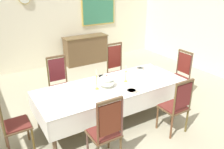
{
  "coord_description": "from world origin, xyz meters",
  "views": [
    {
      "loc": [
        -2.07,
        -3.41,
        2.61
      ],
      "look_at": [
        0.03,
        0.03,
        0.93
      ],
      "focal_mm": 37.11,
      "sensor_mm": 36.0,
      "label": 1
    }
  ],
  "objects_px": {
    "dining_table": "(112,89)",
    "chair_south_a": "(106,130)",
    "chair_north_a": "(60,83)",
    "bowl_near_left": "(132,91)",
    "chair_head_east": "(179,74)",
    "spoon_primary": "(136,90)",
    "chair_north_b": "(117,69)",
    "soup_tureen": "(107,81)",
    "chair_south_b": "(176,105)",
    "bowl_far_right": "(177,78)",
    "chair_head_west": "(11,122)",
    "candlestick_west": "(97,81)",
    "bowl_near_right": "(102,77)",
    "spoon_secondary": "(106,76)",
    "candlestick_east": "(126,75)",
    "sideboard": "(86,50)",
    "framed_painting": "(98,9)",
    "bowl_far_left": "(140,69)"
  },
  "relations": [
    {
      "from": "dining_table",
      "to": "chair_south_a",
      "type": "height_order",
      "value": "chair_south_a"
    },
    {
      "from": "chair_north_a",
      "to": "bowl_near_left",
      "type": "distance_m",
      "value": 1.64
    },
    {
      "from": "chair_head_east",
      "to": "spoon_primary",
      "type": "relative_size",
      "value": 6.23
    },
    {
      "from": "chair_north_b",
      "to": "spoon_primary",
      "type": "height_order",
      "value": "chair_north_b"
    },
    {
      "from": "dining_table",
      "to": "soup_tureen",
      "type": "bearing_deg",
      "value": 180.0
    },
    {
      "from": "chair_south_b",
      "to": "bowl_far_right",
      "type": "distance_m",
      "value": 0.77
    },
    {
      "from": "chair_head_east",
      "to": "soup_tureen",
      "type": "height_order",
      "value": "chair_head_east"
    },
    {
      "from": "chair_head_west",
      "to": "candlestick_west",
      "type": "distance_m",
      "value": 1.54
    },
    {
      "from": "dining_table",
      "to": "soup_tureen",
      "type": "height_order",
      "value": "soup_tureen"
    },
    {
      "from": "chair_head_west",
      "to": "spoon_primary",
      "type": "height_order",
      "value": "chair_head_west"
    },
    {
      "from": "chair_head_east",
      "to": "bowl_near_left",
      "type": "height_order",
      "value": "chair_head_east"
    },
    {
      "from": "chair_south_b",
      "to": "soup_tureen",
      "type": "bearing_deg",
      "value": 131.53
    },
    {
      "from": "chair_south_b",
      "to": "bowl_near_right",
      "type": "relative_size",
      "value": 6.1
    },
    {
      "from": "chair_head_east",
      "to": "spoon_secondary",
      "type": "bearing_deg",
      "value": 75.09
    },
    {
      "from": "chair_south_b",
      "to": "spoon_secondary",
      "type": "relative_size",
      "value": 6.05
    },
    {
      "from": "candlestick_east",
      "to": "bowl_far_right",
      "type": "distance_m",
      "value": 1.05
    },
    {
      "from": "dining_table",
      "to": "sideboard",
      "type": "xyz_separation_m",
      "value": [
        1.02,
        3.3,
        -0.21
      ]
    },
    {
      "from": "chair_north_b",
      "to": "bowl_near_right",
      "type": "height_order",
      "value": "chair_north_b"
    },
    {
      "from": "chair_head_east",
      "to": "bowl_far_right",
      "type": "height_order",
      "value": "chair_head_east"
    },
    {
      "from": "chair_north_b",
      "to": "spoon_primary",
      "type": "bearing_deg",
      "value": 71.2
    },
    {
      "from": "framed_painting",
      "to": "chair_north_a",
      "type": "bearing_deg",
      "value": -132.21
    },
    {
      "from": "framed_painting",
      "to": "chair_head_east",
      "type": "bearing_deg",
      "value": -87.28
    },
    {
      "from": "sideboard",
      "to": "bowl_far_right",
      "type": "bearing_deg",
      "value": 93.79
    },
    {
      "from": "bowl_near_right",
      "to": "bowl_far_left",
      "type": "height_order",
      "value": "same"
    },
    {
      "from": "chair_head_east",
      "to": "chair_north_b",
      "type": "bearing_deg",
      "value": 48.3
    },
    {
      "from": "candlestick_west",
      "to": "soup_tureen",
      "type": "bearing_deg",
      "value": 0.0
    },
    {
      "from": "chair_south_a",
      "to": "bowl_far_right",
      "type": "relative_size",
      "value": 6.44
    },
    {
      "from": "chair_north_b",
      "to": "candlestick_east",
      "type": "distance_m",
      "value": 1.09
    },
    {
      "from": "chair_head_east",
      "to": "bowl_near_left",
      "type": "bearing_deg",
      "value": 104.51
    },
    {
      "from": "bowl_far_right",
      "to": "chair_head_west",
      "type": "bearing_deg",
      "value": 171.86
    },
    {
      "from": "spoon_secondary",
      "to": "sideboard",
      "type": "relative_size",
      "value": 0.12
    },
    {
      "from": "candlestick_east",
      "to": "spoon_primary",
      "type": "relative_size",
      "value": 1.88
    },
    {
      "from": "dining_table",
      "to": "sideboard",
      "type": "distance_m",
      "value": 3.46
    },
    {
      "from": "bowl_far_right",
      "to": "spoon_primary",
      "type": "bearing_deg",
      "value": 178.11
    },
    {
      "from": "bowl_near_left",
      "to": "spoon_primary",
      "type": "distance_m",
      "value": 0.13
    },
    {
      "from": "spoon_primary",
      "to": "chair_south_b",
      "type": "bearing_deg",
      "value": -44.45
    },
    {
      "from": "dining_table",
      "to": "bowl_far_right",
      "type": "xyz_separation_m",
      "value": [
        1.27,
        -0.44,
        0.1
      ]
    },
    {
      "from": "chair_south_b",
      "to": "chair_south_a",
      "type": "bearing_deg",
      "value": -179.83
    },
    {
      "from": "chair_south_a",
      "to": "bowl_near_left",
      "type": "height_order",
      "value": "chair_south_a"
    },
    {
      "from": "chair_north_a",
      "to": "bowl_far_right",
      "type": "distance_m",
      "value": 2.42
    },
    {
      "from": "chair_head_west",
      "to": "bowl_far_left",
      "type": "height_order",
      "value": "chair_head_west"
    },
    {
      "from": "spoon_secondary",
      "to": "soup_tureen",
      "type": "bearing_deg",
      "value": -128.34
    },
    {
      "from": "dining_table",
      "to": "chair_north_a",
      "type": "distance_m",
      "value": 1.19
    },
    {
      "from": "chair_south_a",
      "to": "spoon_secondary",
      "type": "bearing_deg",
      "value": 59.56
    },
    {
      "from": "chair_head_east",
      "to": "soup_tureen",
      "type": "relative_size",
      "value": 3.65
    },
    {
      "from": "chair_head_east",
      "to": "candlestick_east",
      "type": "bearing_deg",
      "value": 90.0
    },
    {
      "from": "chair_north_a",
      "to": "chair_south_b",
      "type": "height_order",
      "value": "chair_north_a"
    },
    {
      "from": "bowl_near_left",
      "to": "bowl_far_right",
      "type": "height_order",
      "value": "same"
    },
    {
      "from": "chair_north_a",
      "to": "candlestick_east",
      "type": "distance_m",
      "value": 1.43
    },
    {
      "from": "chair_north_a",
      "to": "chair_head_west",
      "type": "xyz_separation_m",
      "value": [
        -1.13,
        -0.96,
        -0.02
      ]
    }
  ]
}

